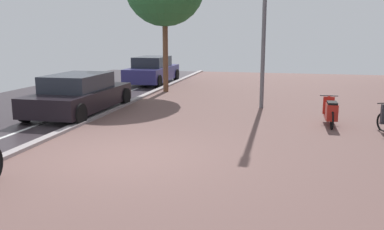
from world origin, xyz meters
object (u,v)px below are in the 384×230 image
(scooter_mid, at_px, (331,112))
(parked_car_far, at_px, (152,71))
(lamp_post, at_px, (265,4))
(parked_car_near, at_px, (79,94))

(scooter_mid, xyz_separation_m, parked_car_far, (-8.15, 8.58, 0.27))
(lamp_post, bearing_deg, parked_car_far, 134.77)
(scooter_mid, relative_size, parked_car_near, 0.38)
(scooter_mid, xyz_separation_m, lamp_post, (-2.09, 2.47, 3.16))
(parked_car_near, relative_size, parked_car_far, 1.04)
(parked_car_far, bearing_deg, lamp_post, -45.23)
(parked_car_near, bearing_deg, scooter_mid, -1.51)
(parked_car_far, distance_m, lamp_post, 9.08)
(scooter_mid, bearing_deg, lamp_post, 130.21)
(scooter_mid, bearing_deg, parked_car_far, 133.52)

